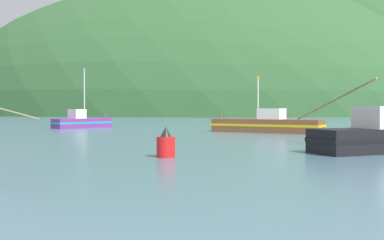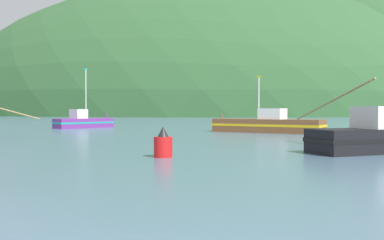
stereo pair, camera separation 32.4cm
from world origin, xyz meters
The scene contains 5 objects.
hill_far_left centered at (-18.27, 193.50, 0.00)m, with size 210.61×168.49×107.09m, color #2D562D.
hill_mid_right centered at (42.40, 187.42, 0.00)m, with size 130.29×104.24×91.35m, color #2D562D.
fishing_boat_brown centered at (3.50, 39.64, 0.78)m, with size 10.92×6.88×5.51m.
fishing_boat_purple centered at (-17.84, 47.55, 0.73)m, with size 5.98×7.09×7.12m.
channel_buoy centered at (-2.48, 16.58, 0.60)m, with size 0.89×0.89×1.48m.
Camera 2 is at (1.48, -4.90, 2.35)m, focal length 42.77 mm.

